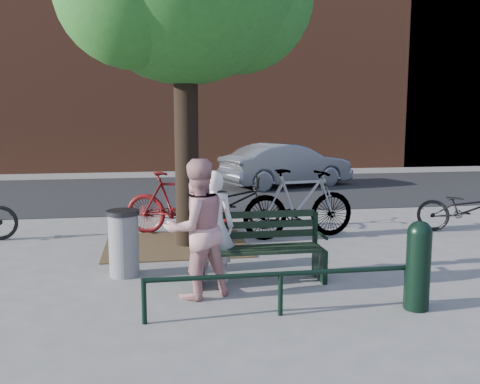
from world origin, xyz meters
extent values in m
plane|color=gray|center=(0.00, 0.00, 0.00)|extent=(90.00, 90.00, 0.00)
cube|color=brown|center=(-1.00, 2.20, 0.01)|extent=(2.40, 2.00, 0.02)
cube|color=black|center=(0.00, 8.50, 0.01)|extent=(40.00, 7.00, 0.01)
cube|color=brown|center=(0.00, 16.00, 6.00)|extent=(45.00, 4.00, 12.00)
cube|color=black|center=(-0.84, 0.00, 0.23)|extent=(0.06, 0.52, 0.45)
cube|color=black|center=(-0.84, 0.23, 0.67)|extent=(0.06, 0.06, 0.44)
cylinder|color=black|center=(-0.84, -0.10, 0.63)|extent=(0.04, 0.36, 0.04)
cube|color=black|center=(0.84, 0.00, 0.23)|extent=(0.06, 0.52, 0.45)
cube|color=black|center=(0.84, 0.23, 0.67)|extent=(0.06, 0.06, 0.44)
cylinder|color=black|center=(0.84, -0.10, 0.63)|extent=(0.04, 0.36, 0.04)
cube|color=black|center=(0.00, 0.00, 0.45)|extent=(1.64, 0.46, 0.04)
cube|color=black|center=(0.00, 0.23, 0.74)|extent=(1.64, 0.03, 0.47)
cylinder|color=black|center=(-1.50, -1.20, 0.25)|extent=(0.06, 0.06, 0.50)
cylinder|color=black|center=(0.00, -1.20, 0.25)|extent=(0.06, 0.06, 0.50)
cylinder|color=black|center=(1.50, -1.20, 0.25)|extent=(0.06, 0.06, 0.50)
cylinder|color=black|center=(0.00, -1.20, 0.48)|extent=(3.00, 0.06, 0.06)
cylinder|color=black|center=(-0.80, 2.20, 1.90)|extent=(0.40, 0.40, 3.80)
imported|color=silver|center=(-0.59, 0.15, 0.75)|extent=(0.61, 0.47, 1.50)
imported|color=tan|center=(-0.86, -0.42, 0.85)|extent=(1.01, 0.91, 1.71)
cylinder|color=black|center=(1.60, -1.27, 0.45)|extent=(0.28, 0.28, 0.90)
sphere|color=black|center=(1.60, -1.27, 0.90)|extent=(0.28, 0.28, 0.28)
cylinder|color=gray|center=(-1.79, 0.60, 0.43)|extent=(0.41, 0.41, 0.86)
cylinder|color=black|center=(-1.79, 0.60, 0.89)|extent=(0.45, 0.45, 0.06)
imported|color=#560C0D|center=(-0.95, 3.02, 0.59)|extent=(2.03, 1.15, 1.18)
imported|color=black|center=(0.10, 3.35, 0.52)|extent=(2.05, 0.89, 1.05)
imported|color=gray|center=(1.22, 2.40, 0.63)|extent=(2.17, 0.86, 1.27)
imported|color=black|center=(4.39, 2.20, 0.47)|extent=(1.78, 1.59, 0.93)
imported|color=slate|center=(2.68, 9.02, 0.67)|extent=(4.30, 2.67, 1.34)
camera|label=1|loc=(-1.38, -6.78, 2.25)|focal=40.00mm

